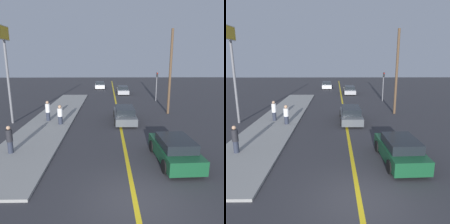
{
  "view_description": "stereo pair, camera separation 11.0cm",
  "coord_description": "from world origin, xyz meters",
  "views": [
    {
      "loc": [
        -1.0,
        -7.16,
        5.16
      ],
      "look_at": [
        -0.68,
        9.31,
        1.23
      ],
      "focal_mm": 35.0,
      "sensor_mm": 36.0,
      "label": 1
    },
    {
      "loc": [
        -0.89,
        -7.16,
        5.16
      ],
      "look_at": [
        -0.68,
        9.31,
        1.23
      ],
      "focal_mm": 35.0,
      "sensor_mm": 36.0,
      "label": 2
    }
  ],
  "objects": [
    {
      "name": "ground_plane",
      "position": [
        0.0,
        0.0,
        0.0
      ],
      "size": [
        120.0,
        120.0,
        0.0
      ],
      "primitive_type": "plane",
      "color": "#333338"
    },
    {
      "name": "road_center_line",
      "position": [
        0.0,
        18.0,
        0.0
      ],
      "size": [
        0.2,
        60.0,
        0.01
      ],
      "color": "gold",
      "rests_on": "ground_plane"
    },
    {
      "name": "sidewalk_left",
      "position": [
        -5.81,
        12.52,
        0.07
      ],
      "size": [
        3.63,
        25.03,
        0.13
      ],
      "color": "gray",
      "rests_on": "ground_plane"
    },
    {
      "name": "car_near_right_lane",
      "position": [
        2.43,
        3.3,
        0.64
      ],
      "size": [
        2.01,
        4.08,
        1.32
      ],
      "rotation": [
        0.0,
        0.0,
        0.04
      ],
      "color": "#144728",
      "rests_on": "ground_plane"
    },
    {
      "name": "car_ahead_center",
      "position": [
        0.44,
        11.06,
        0.61
      ],
      "size": [
        1.85,
        4.75,
        1.28
      ],
      "rotation": [
        0.0,
        0.0,
        0.0
      ],
      "color": "#4C5156",
      "rests_on": "ground_plane"
    },
    {
      "name": "car_far_distant",
      "position": [
        1.33,
        26.94,
        0.59
      ],
      "size": [
        1.85,
        4.78,
        1.21
      ],
      "rotation": [
        0.0,
        0.0,
        0.0
      ],
      "color": "#9E9EA3",
      "rests_on": "ground_plane"
    },
    {
      "name": "car_parked_left_lot",
      "position": [
        -2.47,
        33.54,
        0.61
      ],
      "size": [
        1.98,
        4.4,
        1.26
      ],
      "rotation": [
        0.0,
        0.0,
        0.04
      ],
      "color": "silver",
      "rests_on": "ground_plane"
    },
    {
      "name": "pedestrian_near_curb",
      "position": [
        -6.41,
        4.24,
        0.91
      ],
      "size": [
        0.34,
        0.34,
        1.56
      ],
      "color": "#282D3D",
      "rests_on": "sidewalk_left"
    },
    {
      "name": "pedestrian_mid_group",
      "position": [
        -4.83,
        9.82,
        0.89
      ],
      "size": [
        0.42,
        0.42,
        1.56
      ],
      "color": "#282D3D",
      "rests_on": "sidewalk_left"
    },
    {
      "name": "pedestrian_far_standing",
      "position": [
        -6.07,
        10.85,
        0.98
      ],
      "size": [
        0.38,
        0.38,
        1.7
      ],
      "color": "#282D3D",
      "rests_on": "sidewalk_left"
    },
    {
      "name": "traffic_light",
      "position": [
        5.19,
        20.43,
        2.27
      ],
      "size": [
        0.18,
        0.4,
        3.66
      ],
      "color": "slate",
      "rests_on": "ground_plane"
    },
    {
      "name": "roadside_sign",
      "position": [
        -9.0,
        10.63,
        5.59
      ],
      "size": [
        0.2,
        1.85,
        7.75
      ],
      "color": "slate",
      "rests_on": "ground_plane"
    },
    {
      "name": "utility_pole",
      "position": [
        4.94,
        13.74,
        3.98
      ],
      "size": [
        0.24,
        0.24,
        7.96
      ],
      "color": "brown",
      "rests_on": "ground_plane"
    }
  ]
}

